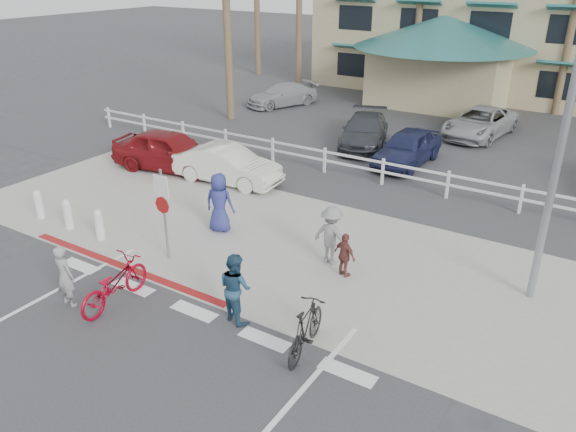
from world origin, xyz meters
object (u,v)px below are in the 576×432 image
Objects in this scene: sign_post at (164,210)px; bike_red at (114,284)px; car_white_sedan at (228,165)px; car_red_compact at (170,150)px; bike_black at (306,329)px.

sign_post is 1.36× the size of bike_red.
sign_post is at bearing -81.97° from bike_red.
car_white_sedan reaches higher than bike_red.
car_white_sedan is at bearing -98.00° from car_red_compact.
bike_red is (0.52, -2.33, -0.89)m from sign_post.
car_white_sedan is at bearing -75.37° from bike_red.
bike_black is at bearing -15.49° from sign_post.
bike_red is 8.28m from car_white_sedan.
sign_post is at bearing -24.66° from bike_black.
bike_red is 0.46× the size of car_red_compact.
car_white_sedan is (-2.72, 7.82, 0.11)m from bike_red.
car_white_sedan is (-7.45, 6.95, 0.11)m from bike_black.
bike_red is 4.81m from bike_black.
car_red_compact is (-2.74, -0.09, 0.11)m from car_white_sedan.
sign_post is at bearing -161.65° from car_white_sedan.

